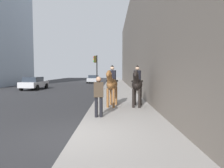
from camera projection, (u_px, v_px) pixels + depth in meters
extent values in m
cube|color=gray|center=(128.00, 136.00, 5.87)|extent=(120.00, 3.35, 0.12)
ellipsoid|color=brown|center=(112.00, 84.00, 10.61)|extent=(1.57, 0.81, 0.66)
cylinder|color=brown|center=(114.00, 98.00, 10.19)|extent=(0.13, 0.13, 1.02)
cylinder|color=brown|center=(108.00, 98.00, 10.24)|extent=(0.13, 0.13, 1.02)
cylinder|color=brown|center=(116.00, 96.00, 11.07)|extent=(0.13, 0.13, 1.02)
cylinder|color=brown|center=(111.00, 96.00, 11.13)|extent=(0.13, 0.13, 1.02)
cylinder|color=brown|center=(109.00, 78.00, 9.83)|extent=(0.67, 0.38, 0.68)
ellipsoid|color=brown|center=(109.00, 74.00, 9.61)|extent=(0.65, 0.32, 0.49)
cylinder|color=black|center=(114.00, 85.00, 11.32)|extent=(0.29, 0.15, 0.55)
cube|color=black|center=(112.00, 81.00, 10.65)|extent=(0.54, 0.67, 0.08)
cube|color=black|center=(112.00, 75.00, 10.63)|extent=(0.34, 0.42, 0.55)
sphere|color=#D8AD8C|center=(112.00, 68.00, 10.60)|extent=(0.22, 0.22, 0.22)
cone|color=black|center=(112.00, 66.00, 10.60)|extent=(0.23, 0.23, 0.10)
ellipsoid|color=black|center=(137.00, 84.00, 10.53)|extent=(1.58, 0.86, 0.66)
cylinder|color=black|center=(139.00, 98.00, 10.11)|extent=(0.13, 0.13, 1.01)
cylinder|color=black|center=(133.00, 98.00, 10.17)|extent=(0.13, 0.13, 1.01)
cylinder|color=black|center=(141.00, 96.00, 10.98)|extent=(0.13, 0.13, 1.01)
cylinder|color=black|center=(135.00, 96.00, 11.05)|extent=(0.13, 0.13, 1.01)
cylinder|color=black|center=(136.00, 79.00, 9.76)|extent=(0.68, 0.40, 0.68)
ellipsoid|color=black|center=(136.00, 74.00, 9.54)|extent=(0.66, 0.34, 0.49)
cylinder|color=black|center=(138.00, 85.00, 11.24)|extent=(0.30, 0.16, 0.55)
cube|color=black|center=(137.00, 81.00, 10.57)|extent=(0.55, 0.68, 0.08)
cube|color=black|center=(137.00, 75.00, 10.55)|extent=(0.35, 0.43, 0.55)
sphere|color=#D8AD8C|center=(137.00, 68.00, 10.53)|extent=(0.22, 0.22, 0.22)
cone|color=black|center=(137.00, 66.00, 10.52)|extent=(0.24, 0.24, 0.10)
cylinder|color=black|center=(96.00, 107.00, 8.04)|extent=(0.14, 0.14, 0.85)
cylinder|color=black|center=(101.00, 107.00, 8.05)|extent=(0.14, 0.14, 0.85)
cube|color=#3F3326|center=(99.00, 90.00, 8.00)|extent=(0.28, 0.42, 0.62)
sphere|color=tan|center=(99.00, 79.00, 7.97)|extent=(0.22, 0.22, 0.22)
cube|color=silver|center=(34.00, 84.00, 22.04)|extent=(4.30, 1.87, 0.60)
cube|color=#262D38|center=(33.00, 79.00, 21.75)|extent=(2.21, 1.60, 0.52)
cylinder|color=black|center=(32.00, 86.00, 23.40)|extent=(0.65, 0.24, 0.64)
cylinder|color=black|center=(46.00, 86.00, 23.34)|extent=(0.65, 0.24, 0.64)
cylinder|color=black|center=(21.00, 88.00, 20.77)|extent=(0.65, 0.24, 0.64)
cylinder|color=black|center=(37.00, 88.00, 20.71)|extent=(0.65, 0.24, 0.64)
cube|color=#B7BABF|center=(93.00, 80.00, 34.85)|extent=(4.14, 1.96, 0.60)
cube|color=#262D38|center=(94.00, 76.00, 35.06)|extent=(2.12, 1.70, 0.52)
cylinder|color=black|center=(98.00, 82.00, 33.58)|extent=(0.64, 0.23, 0.64)
cylinder|color=black|center=(87.00, 82.00, 33.62)|extent=(0.64, 0.23, 0.64)
cylinder|color=black|center=(99.00, 81.00, 36.11)|extent=(0.64, 0.23, 0.64)
cylinder|color=black|center=(89.00, 81.00, 36.16)|extent=(0.64, 0.23, 0.64)
cylinder|color=black|center=(97.00, 73.00, 19.84)|extent=(0.12, 0.12, 3.71)
cube|color=#2D280C|center=(95.00, 59.00, 19.75)|extent=(0.20, 0.24, 0.70)
sphere|color=red|center=(94.00, 57.00, 19.74)|extent=(0.14, 0.14, 0.14)
sphere|color=orange|center=(94.00, 59.00, 19.75)|extent=(0.14, 0.14, 0.14)
sphere|color=green|center=(94.00, 61.00, 19.76)|extent=(0.14, 0.14, 0.14)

